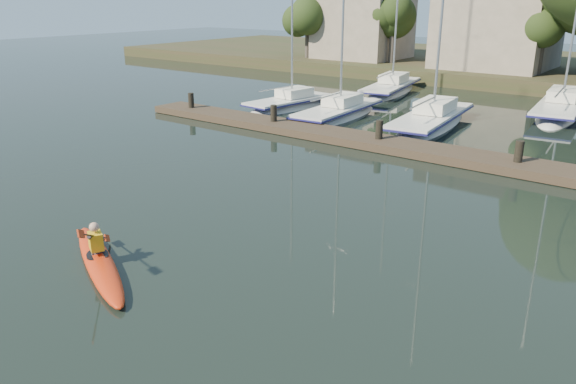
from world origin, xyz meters
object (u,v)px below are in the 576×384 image
Objects in this scene: sailboat_1 at (338,121)px; sailboat_2 at (430,130)px; sailboat_5 at (391,95)px; sailboat_6 at (559,117)px; kayak at (99,259)px; sailboat_0 at (290,111)px; dock at (443,153)px.

sailboat_1 is 0.85× the size of sailboat_2.
sailboat_2 reaches higher than sailboat_5.
sailboat_5 is 11.11m from sailboat_6.
sailboat_0 reaches higher than kayak.
dock is (2.81, 14.60, 0.01)m from kayak.
kayak is at bearing -100.91° from dock.
sailboat_6 reaches higher than sailboat_2.
dock is 12.61m from sailboat_0.
dock is at bearing -67.82° from sailboat_2.
sailboat_5 is at bearing 122.38° from sailboat_2.
sailboat_1 is at bearing -2.17° from sailboat_0.
sailboat_6 is (9.44, 8.79, -0.01)m from sailboat_1.
sailboat_6 is at bearing 37.94° from sailboat_0.
sailboat_1 is at bearing -143.32° from sailboat_6.
sailboat_6 reaches higher than dock.
sailboat_5 is at bearing 128.33° from kayak.
kayak is 0.14× the size of dock.
sailboat_5 is at bearing 125.00° from dock.
kayak is 28.00m from sailboat_6.
sailboat_6 is at bearing 53.82° from sailboat_2.
sailboat_2 reaches higher than sailboat_0.
sailboat_6 is at bearing 39.15° from sailboat_1.
dock is at bearing 104.03° from kayak.
sailboat_0 reaches higher than dock.
sailboat_0 is 3.82m from sailboat_1.
sailboat_1 is (-7.87, 4.26, -0.39)m from dock.
sailboat_6 reaches higher than sailboat_5.
sailboat_2 is at bearing 8.04° from sailboat_1.
sailboat_1 is at bearing -174.47° from sailboat_2.
sailboat_0 is 15.59m from sailboat_6.
sailboat_1 is 9.49m from sailboat_5.
dock is 2.09× the size of sailboat_2.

